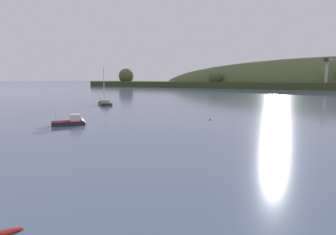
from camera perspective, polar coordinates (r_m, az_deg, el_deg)
dockside_crane at (r=229.70m, az=27.41°, el=7.17°), size 5.64×14.35×21.27m
sailboat_far_left at (r=92.38m, az=-11.76°, el=2.48°), size 8.63×7.79×12.60m
fishing_boat_moored at (r=53.60m, az=-17.41°, el=-0.92°), size 5.24×5.79×3.56m
mooring_buoy_foreground at (r=58.12m, az=7.86°, el=-0.43°), size 0.50×0.50×0.58m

